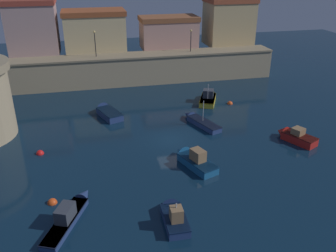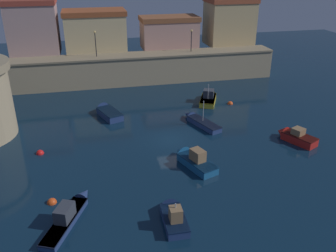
{
  "view_description": "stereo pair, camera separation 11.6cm",
  "coord_description": "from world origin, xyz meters",
  "px_view_note": "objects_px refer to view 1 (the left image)",
  "views": [
    {
      "loc": [
        -7.67,
        -32.39,
        16.91
      ],
      "look_at": [
        0.0,
        1.2,
        1.09
      ],
      "focal_mm": 39.06,
      "sensor_mm": 36.0,
      "label": 1
    },
    {
      "loc": [
        -7.56,
        -32.41,
        16.91
      ],
      "look_at": [
        0.0,
        1.2,
        1.09
      ],
      "focal_mm": 39.06,
      "sensor_mm": 36.0,
      "label": 2
    }
  ],
  "objects_px": {
    "quay_lamp_1": "(191,37)",
    "moored_boat_0": "(199,121)",
    "moored_boat_1": "(107,112)",
    "quay_lamp_0": "(95,40)",
    "mooring_buoy_1": "(52,203)",
    "moored_boat_2": "(192,159)",
    "moored_boat_3": "(71,213)",
    "mooring_buoy_2": "(40,154)",
    "mooring_buoy_0": "(230,104)",
    "moored_boat_6": "(173,214)",
    "moored_boat_4": "(208,97)",
    "moored_boat_5": "(294,136)"
  },
  "relations": [
    {
      "from": "quay_lamp_1",
      "to": "moored_boat_0",
      "type": "distance_m",
      "value": 17.83
    },
    {
      "from": "moored_boat_0",
      "to": "moored_boat_1",
      "type": "relative_size",
      "value": 1.16
    },
    {
      "from": "quay_lamp_0",
      "to": "mooring_buoy_1",
      "type": "height_order",
      "value": "quay_lamp_0"
    },
    {
      "from": "moored_boat_2",
      "to": "quay_lamp_1",
      "type": "bearing_deg",
      "value": -35.6
    },
    {
      "from": "moored_boat_2",
      "to": "moored_boat_3",
      "type": "xyz_separation_m",
      "value": [
        -10.61,
        -5.38,
        -0.08
      ]
    },
    {
      "from": "quay_lamp_1",
      "to": "quay_lamp_0",
      "type": "bearing_deg",
      "value": 180.0
    },
    {
      "from": "quay_lamp_1",
      "to": "mooring_buoy_1",
      "type": "distance_m",
      "value": 34.39
    },
    {
      "from": "mooring_buoy_2",
      "to": "mooring_buoy_1",
      "type": "bearing_deg",
      "value": -79.1
    },
    {
      "from": "mooring_buoy_0",
      "to": "moored_boat_6",
      "type": "bearing_deg",
      "value": -121.19
    },
    {
      "from": "moored_boat_1",
      "to": "moored_boat_4",
      "type": "distance_m",
      "value": 13.46
    },
    {
      "from": "moored_boat_0",
      "to": "moored_boat_5",
      "type": "distance_m",
      "value": 10.33
    },
    {
      "from": "mooring_buoy_0",
      "to": "mooring_buoy_1",
      "type": "bearing_deg",
      "value": -141.58
    },
    {
      "from": "mooring_buoy_0",
      "to": "quay_lamp_0",
      "type": "bearing_deg",
      "value": 144.54
    },
    {
      "from": "moored_boat_0",
      "to": "moored_boat_6",
      "type": "relative_size",
      "value": 1.44
    },
    {
      "from": "moored_boat_2",
      "to": "mooring_buoy_0",
      "type": "height_order",
      "value": "moored_boat_2"
    },
    {
      "from": "moored_boat_0",
      "to": "mooring_buoy_1",
      "type": "xyz_separation_m",
      "value": [
        -15.23,
        -11.66,
        -0.33
      ]
    },
    {
      "from": "quay_lamp_0",
      "to": "moored_boat_0",
      "type": "relative_size",
      "value": 0.6
    },
    {
      "from": "moored_boat_1",
      "to": "moored_boat_2",
      "type": "bearing_deg",
      "value": -173.09
    },
    {
      "from": "quay_lamp_0",
      "to": "mooring_buoy_0",
      "type": "height_order",
      "value": "quay_lamp_0"
    },
    {
      "from": "quay_lamp_0",
      "to": "moored_boat_0",
      "type": "xyz_separation_m",
      "value": [
        10.27,
        -16.35,
        -6.32
      ]
    },
    {
      "from": "moored_boat_2",
      "to": "mooring_buoy_1",
      "type": "xyz_separation_m",
      "value": [
        -12.04,
        -3.29,
        -0.51
      ]
    },
    {
      "from": "quay_lamp_0",
      "to": "moored_boat_2",
      "type": "bearing_deg",
      "value": -74.03
    },
    {
      "from": "moored_boat_5",
      "to": "mooring_buoy_2",
      "type": "distance_m",
      "value": 25.21
    },
    {
      "from": "mooring_buoy_2",
      "to": "mooring_buoy_0",
      "type": "bearing_deg",
      "value": 20.35
    },
    {
      "from": "moored_boat_6",
      "to": "mooring_buoy_1",
      "type": "relative_size",
      "value": 5.64
    },
    {
      "from": "mooring_buoy_0",
      "to": "quay_lamp_1",
      "type": "bearing_deg",
      "value": 100.3
    },
    {
      "from": "moored_boat_4",
      "to": "mooring_buoy_1",
      "type": "relative_size",
      "value": 7.5
    },
    {
      "from": "moored_boat_0",
      "to": "moored_boat_3",
      "type": "xyz_separation_m",
      "value": [
        -13.8,
        -13.75,
        0.1
      ]
    },
    {
      "from": "moored_boat_4",
      "to": "mooring_buoy_0",
      "type": "distance_m",
      "value": 2.95
    },
    {
      "from": "moored_boat_4",
      "to": "mooring_buoy_1",
      "type": "xyz_separation_m",
      "value": [
        -18.63,
        -18.38,
        -0.48
      ]
    },
    {
      "from": "moored_boat_0",
      "to": "quay_lamp_1",
      "type": "bearing_deg",
      "value": -32.71
    },
    {
      "from": "quay_lamp_0",
      "to": "moored_boat_0",
      "type": "bearing_deg",
      "value": -57.87
    },
    {
      "from": "quay_lamp_1",
      "to": "mooring_buoy_2",
      "type": "height_order",
      "value": "quay_lamp_1"
    },
    {
      "from": "moored_boat_2",
      "to": "moored_boat_4",
      "type": "height_order",
      "value": "moored_boat_4"
    },
    {
      "from": "moored_boat_1",
      "to": "moored_boat_5",
      "type": "relative_size",
      "value": 1.16
    },
    {
      "from": "moored_boat_4",
      "to": "moored_boat_5",
      "type": "xyz_separation_m",
      "value": [
        4.82,
        -12.95,
        0.04
      ]
    },
    {
      "from": "moored_boat_4",
      "to": "moored_boat_6",
      "type": "height_order",
      "value": "moored_boat_4"
    },
    {
      "from": "moored_boat_4",
      "to": "moored_boat_5",
      "type": "height_order",
      "value": "moored_boat_4"
    },
    {
      "from": "moored_boat_1",
      "to": "mooring_buoy_1",
      "type": "relative_size",
      "value": 7.04
    },
    {
      "from": "mooring_buoy_0",
      "to": "mooring_buoy_2",
      "type": "relative_size",
      "value": 0.95
    },
    {
      "from": "moored_boat_1",
      "to": "mooring_buoy_1",
      "type": "height_order",
      "value": "moored_boat_1"
    },
    {
      "from": "moored_boat_0",
      "to": "mooring_buoy_2",
      "type": "distance_m",
      "value": 17.17
    },
    {
      "from": "moored_boat_1",
      "to": "moored_boat_3",
      "type": "height_order",
      "value": "moored_boat_3"
    },
    {
      "from": "moored_boat_5",
      "to": "quay_lamp_1",
      "type": "bearing_deg",
      "value": -14.91
    },
    {
      "from": "moored_boat_2",
      "to": "mooring_buoy_0",
      "type": "bearing_deg",
      "value": -53.89
    },
    {
      "from": "moored_boat_0",
      "to": "mooring_buoy_2",
      "type": "height_order",
      "value": "moored_boat_0"
    },
    {
      "from": "moored_boat_3",
      "to": "moored_boat_4",
      "type": "distance_m",
      "value": 26.74
    },
    {
      "from": "moored_boat_0",
      "to": "mooring_buoy_0",
      "type": "relative_size",
      "value": 8.66
    },
    {
      "from": "quay_lamp_0",
      "to": "moored_boat_6",
      "type": "height_order",
      "value": "quay_lamp_0"
    },
    {
      "from": "moored_boat_3",
      "to": "moored_boat_0",
      "type": "bearing_deg",
      "value": -21.18
    }
  ]
}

